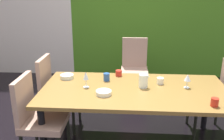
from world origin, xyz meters
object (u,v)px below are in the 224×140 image
Objects in this scene: dining_table at (135,94)px; cup_east at (215,102)px; wine_glass_center at (86,76)px; chair_left_near at (37,115)px; chair_right_far at (216,95)px; serving_bowl_right at (67,76)px; cup_corner at (160,81)px; cup_rear at (119,73)px; pitcher_west at (143,81)px; wine_glass_south at (187,78)px; serving_bowl_left at (104,93)px; chair_head_far at (134,65)px; chair_left_far at (55,90)px; cup_north at (107,77)px.

dining_table is 0.84m from cup_east.
chair_left_near is at bearing -144.38° from wine_glass_center.
chair_right_far is 11.43× the size of cup_east.
serving_bowl_right is 2.03× the size of cup_corner.
pitcher_west is (0.29, -0.36, 0.04)m from cup_rear.
cup_rear is at bearing 132.07° from chair_left_near.
pitcher_west is (-0.20, -0.12, 0.04)m from cup_corner.
wine_glass_center is 2.29× the size of cup_corner.
cup_east is 0.54× the size of pitcher_west.
chair_left_near is at bearing -107.16° from serving_bowl_right.
wine_glass_south reaches higher than pitcher_west.
dining_table is 0.39m from serving_bowl_left.
chair_head_far is at bearing 41.65° from chair_right_far.
chair_left_near is at bearing -159.29° from cup_corner.
serving_bowl_left is 1.02× the size of serving_bowl_right.
cup_corner is (-0.72, -0.16, 0.23)m from chair_right_far.
chair_head_far is 11.89× the size of cup_east.
dining_table is 11.39× the size of wine_glass_center.
cup_rear is at bearing 12.43° from serving_bowl_right.
chair_left_far is at bearing 143.45° from serving_bowl_left.
chair_left_far is 0.85m from cup_rear.
wine_glass_center is at bearing 68.27° from chair_head_far.
pitcher_west reaches higher than serving_bowl_right.
cup_rear is at bearing 52.86° from cup_north.
wine_glass_south is 0.93m from cup_north.
chair_head_far is 1.67m from serving_bowl_left.
chair_right_far reaches higher than pitcher_west.
cup_corner is at bearing -26.08° from cup_rear.
chair_left_far is at bearing 46.95° from chair_head_far.
cup_east is at bearing -33.20° from pitcher_west.
cup_corner is 0.70m from cup_east.
wine_glass_center is at bearing 101.51° from chair_right_far.
serving_bowl_left reaches higher than dining_table.
serving_bowl_right is (0.19, -0.05, 0.21)m from chair_left_far.
chair_head_far is at bearing 92.95° from pitcher_west.
chair_head_far is at bearing 112.16° from wine_glass_south.
cup_rear is at bearing 77.54° from serving_bowl_left.
wine_glass_center is 1.16× the size of wine_glass_south.
cup_rear is (0.63, 0.14, 0.01)m from serving_bowl_right.
cup_corner is at bearing -5.36° from cup_north.
serving_bowl_left is 0.61m from cup_rear.
dining_table is 2.20× the size of chair_right_far.
chair_right_far is at bearing 17.84° from dining_table.
cup_north is (0.68, -0.10, 0.23)m from chair_left_far.
chair_left_near is 6.01× the size of wine_glass_south.
chair_left_near is 2.05m from chair_head_far.
cup_east is at bearing -22.25° from serving_bowl_right.
chair_left_near is 5.71× the size of serving_bowl_left.
chair_right_far is at bearing 107.84° from chair_left_near.
chair_right_far is 0.96× the size of chair_head_far.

